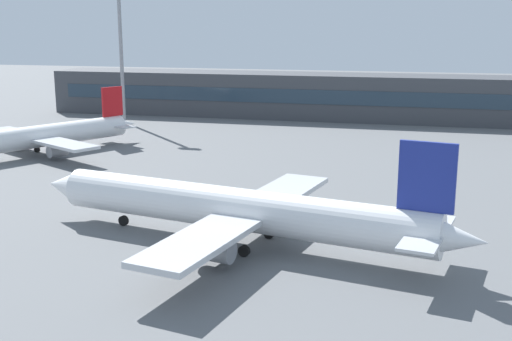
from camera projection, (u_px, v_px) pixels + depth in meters
ground_plane at (301, 199)px, 70.63m from camera, size 400.00×400.00×0.00m
terminal_building at (357, 97)px, 129.05m from camera, size 129.48×12.13×9.00m
airplane_near at (234, 209)px, 55.80m from camera, size 41.87×29.55×10.42m
airplane_mid at (31, 138)px, 92.92m from camera, size 24.54×33.84×9.14m
floodlight_tower_east at (120, 31)px, 121.86m from camera, size 3.20×0.80×31.13m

